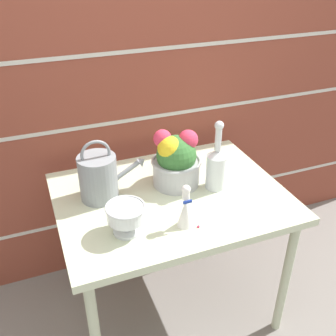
{
  "coord_description": "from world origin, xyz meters",
  "views": [
    {
      "loc": [
        -0.55,
        -1.38,
        1.77
      ],
      "look_at": [
        0.0,
        0.04,
        0.86
      ],
      "focal_mm": 42.0,
      "sensor_mm": 36.0,
      "label": 1
    }
  ],
  "objects_px": {
    "watering_can": "(99,177)",
    "crystal_pedestal_bowl": "(126,215)",
    "figurine_vase": "(186,209)",
    "glass_decanter": "(216,166)",
    "flower_planter": "(176,160)"
  },
  "relations": [
    {
      "from": "watering_can",
      "to": "flower_planter",
      "type": "xyz_separation_m",
      "value": [
        0.36,
        -0.02,
        0.02
      ]
    },
    {
      "from": "watering_can",
      "to": "crystal_pedestal_bowl",
      "type": "bearing_deg",
      "value": -81.49
    },
    {
      "from": "glass_decanter",
      "to": "crystal_pedestal_bowl",
      "type": "bearing_deg",
      "value": -161.24
    },
    {
      "from": "glass_decanter",
      "to": "watering_can",
      "type": "bearing_deg",
      "value": 167.49
    },
    {
      "from": "flower_planter",
      "to": "glass_decanter",
      "type": "distance_m",
      "value": 0.19
    },
    {
      "from": "figurine_vase",
      "to": "flower_planter",
      "type": "bearing_deg",
      "value": 74.92
    },
    {
      "from": "crystal_pedestal_bowl",
      "to": "figurine_vase",
      "type": "relative_size",
      "value": 0.82
    },
    {
      "from": "watering_can",
      "to": "figurine_vase",
      "type": "distance_m",
      "value": 0.43
    },
    {
      "from": "figurine_vase",
      "to": "watering_can",
      "type": "bearing_deg",
      "value": 130.47
    },
    {
      "from": "watering_can",
      "to": "glass_decanter",
      "type": "distance_m",
      "value": 0.53
    },
    {
      "from": "crystal_pedestal_bowl",
      "to": "glass_decanter",
      "type": "bearing_deg",
      "value": 18.76
    },
    {
      "from": "crystal_pedestal_bowl",
      "to": "figurine_vase",
      "type": "bearing_deg",
      "value": -11.13
    },
    {
      "from": "flower_planter",
      "to": "glass_decanter",
      "type": "height_order",
      "value": "glass_decanter"
    },
    {
      "from": "watering_can",
      "to": "crystal_pedestal_bowl",
      "type": "relative_size",
      "value": 1.98
    },
    {
      "from": "glass_decanter",
      "to": "figurine_vase",
      "type": "height_order",
      "value": "glass_decanter"
    }
  ]
}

